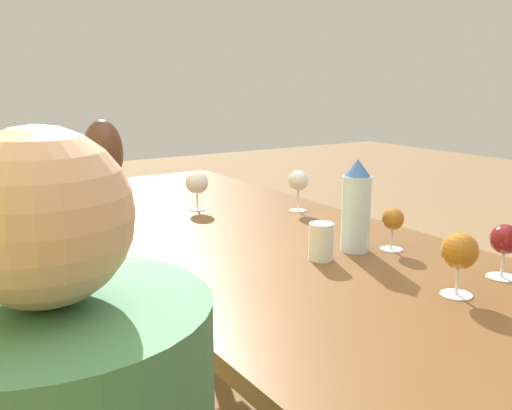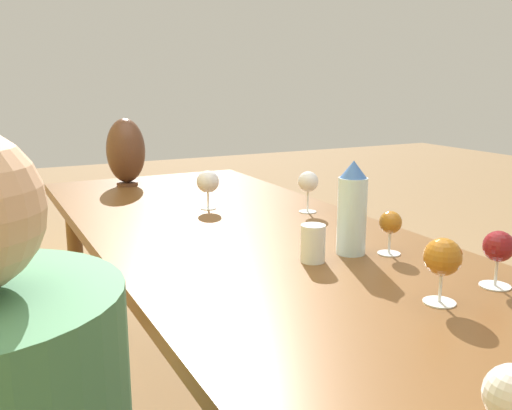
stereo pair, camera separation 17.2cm
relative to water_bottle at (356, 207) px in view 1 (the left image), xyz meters
The scene contains 9 objects.
dining_table 0.25m from the water_bottle, 69.02° to the left, with size 2.86×0.93×0.75m.
water_bottle is the anchor object (origin of this frame).
water_tumbler 0.15m from the water_bottle, 95.49° to the left, with size 0.07×0.07×0.10m.
vase 1.32m from the water_bottle, 12.89° to the left, with size 0.17×0.17×0.30m.
wine_glass_1 0.50m from the water_bottle, 18.11° to the right, with size 0.07×0.07×0.15m.
wine_glass_2 0.39m from the water_bottle, 157.67° to the right, with size 0.07×0.07×0.13m.
wine_glass_4 0.70m from the water_bottle, 11.91° to the left, with size 0.08×0.08×0.14m.
wine_glass_5 0.38m from the water_bottle, behind, with size 0.08×0.08×0.15m.
wine_glass_7 0.11m from the water_bottle, 119.68° to the right, with size 0.06×0.06×0.12m.
Camera 1 is at (-1.21, 0.90, 1.23)m, focal length 40.00 mm.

